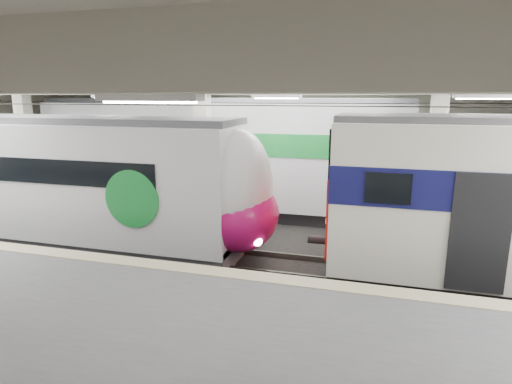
% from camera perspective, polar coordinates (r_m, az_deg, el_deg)
% --- Properties ---
extents(station_hall, '(36.00, 24.00, 5.75)m').
position_cam_1_polar(station_hall, '(10.55, -1.98, 3.29)').
color(station_hall, black).
rests_on(station_hall, ground).
extents(modern_emu, '(13.33, 2.75, 4.32)m').
position_cam_1_polar(modern_emu, '(14.85, -20.68, 0.87)').
color(modern_emu, silver).
rests_on(modern_emu, ground).
extents(far_train, '(15.46, 3.37, 4.86)m').
position_cam_1_polar(far_train, '(18.48, -4.65, 5.05)').
color(far_train, silver).
rests_on(far_train, ground).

